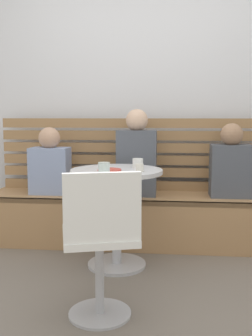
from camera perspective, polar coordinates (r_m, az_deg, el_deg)
name	(u,v)px	position (r m, az deg, el deg)	size (l,w,h in m)	color
ground	(126,308)	(2.49, 0.04, -19.48)	(8.00, 8.00, 0.00)	#70665B
back_wall	(144,82)	(3.87, 2.57, 12.27)	(5.20, 0.10, 2.90)	silver
booth_bench	(140,219)	(3.53, 2.03, -7.38)	(2.70, 0.52, 0.44)	#A87C51
booth_backrest	(142,154)	(3.67, 2.32, 2.02)	(2.65, 0.04, 0.67)	#9A7249
cafe_table	(117,199)	(2.95, -1.36, -4.47)	(0.68, 0.68, 0.74)	#ADADB2
white_chair	(100,240)	(2.18, -3.71, -10.30)	(0.49, 0.49, 0.85)	#ADADB2
person_adult	(137,157)	(3.43, 1.56, 1.59)	(0.34, 0.22, 0.75)	#4C515B
person_child_left	(50,165)	(3.58, -10.90, 0.48)	(0.34, 0.22, 0.59)	#8C9EC6
person_child_middle	(231,165)	(3.49, 14.85, 0.47)	(0.34, 0.22, 0.63)	#4C515B
cup_glass_short	(104,168)	(2.68, -3.19, -0.01)	(0.08, 0.08, 0.08)	silver
cup_ceramic_white	(138,163)	(3.00, 1.71, 0.71)	(0.08, 0.08, 0.07)	white
cup_espresso_small	(140,168)	(2.79, 1.98, 0.04)	(0.06, 0.06, 0.06)	silver
plate_small	(109,170)	(2.84, -2.40, -0.27)	(0.17, 0.17, 0.01)	#DB4C42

